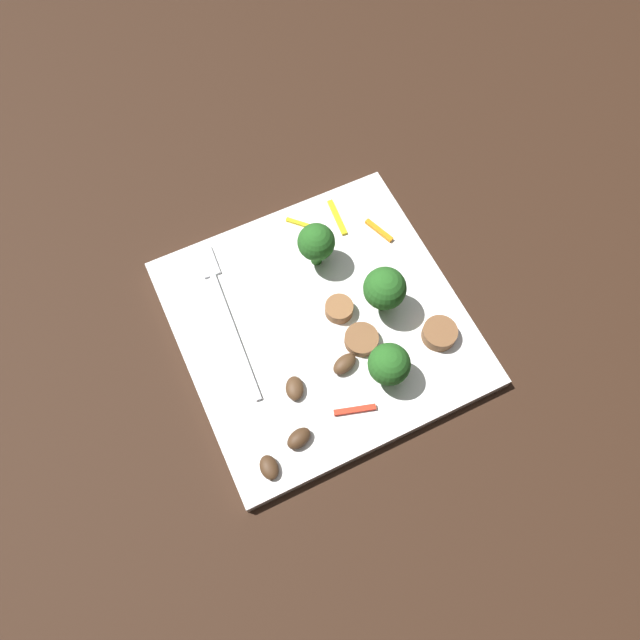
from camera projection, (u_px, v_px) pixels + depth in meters
The scene contains 17 objects.
ground_plane at pixel (320, 326), 0.63m from camera, with size 1.40×1.40×0.00m, color black.
plate at pixel (320, 323), 0.62m from camera, with size 0.28×0.28×0.01m, color white.
fork at pixel (225, 308), 0.62m from camera, with size 0.18×0.02×0.00m.
broccoli_floret_0 at pixel (385, 289), 0.58m from camera, with size 0.04×0.04×0.06m.
broccoli_floret_1 at pixel (316, 243), 0.61m from camera, with size 0.04×0.04×0.06m.
broccoli_floret_2 at pixel (389, 364), 0.56m from camera, with size 0.04×0.04×0.05m.
sausage_slice_0 at pixel (339, 308), 0.61m from camera, with size 0.03×0.03×0.01m, color brown.
sausage_slice_1 at pixel (439, 333), 0.60m from camera, with size 0.03×0.03×0.01m, color brown.
sausage_slice_2 at pixel (361, 339), 0.60m from camera, with size 0.03×0.03×0.01m, color brown.
mushroom_0 at pixel (341, 365), 0.59m from camera, with size 0.03×0.02×0.01m, color #4C331E.
mushroom_1 at pixel (269, 467), 0.55m from camera, with size 0.02×0.02×0.01m, color #422B19.
mushroom_2 at pixel (295, 388), 0.58m from camera, with size 0.02×0.02×0.01m, color #4C331E.
mushroom_3 at pixel (299, 438), 0.56m from camera, with size 0.02×0.02×0.01m, color #422B19.
pepper_strip_0 at pixel (355, 410), 0.57m from camera, with size 0.04×0.01×0.00m, color red.
pepper_strip_1 at pixel (303, 225), 0.66m from camera, with size 0.04×0.00×0.00m, color yellow.
pepper_strip_2 at pixel (337, 217), 0.66m from camera, with size 0.05×0.01×0.00m, color yellow.
pepper_strip_3 at pixel (379, 230), 0.66m from camera, with size 0.04×0.01×0.00m, color orange.
Camera 1 is at (-0.23, 0.11, 0.57)m, focal length 34.16 mm.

